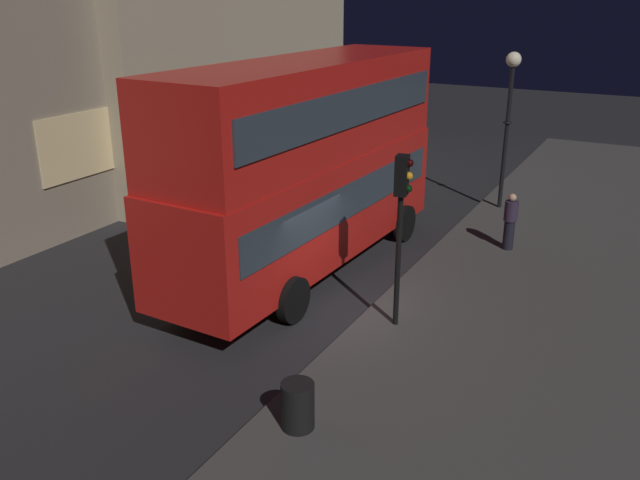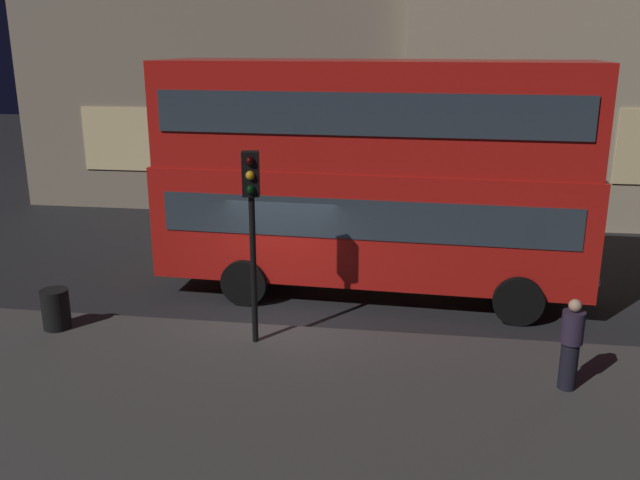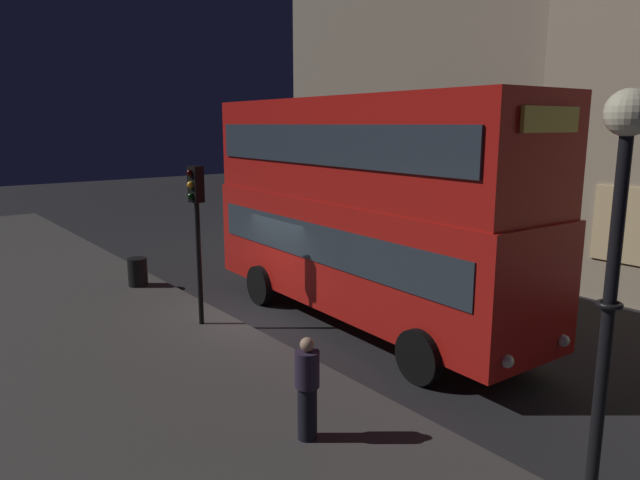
{
  "view_description": "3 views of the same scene",
  "coord_description": "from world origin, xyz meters",
  "px_view_note": "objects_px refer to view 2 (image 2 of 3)",
  "views": [
    {
      "loc": [
        -12.68,
        -6.27,
        7.14
      ],
      "look_at": [
        0.43,
        0.81,
        1.55
      ],
      "focal_mm": 37.62,
      "sensor_mm": 36.0,
      "label": 1
    },
    {
      "loc": [
        3.01,
        -13.59,
        5.93
      ],
      "look_at": [
        0.95,
        0.32,
        1.79
      ],
      "focal_mm": 37.96,
      "sensor_mm": 36.0,
      "label": 2
    },
    {
      "loc": [
        12.34,
        -7.37,
        4.92
      ],
      "look_at": [
        0.94,
        1.45,
        2.03
      ],
      "focal_mm": 32.49,
      "sensor_mm": 36.0,
      "label": 3
    }
  ],
  "objects_px": {
    "litter_bin": "(56,309)",
    "pedestrian": "(571,344)",
    "traffic_light_near_kerb": "(252,208)",
    "double_decker_bus": "(371,169)"
  },
  "relations": [
    {
      "from": "litter_bin",
      "to": "pedestrian",
      "type": "bearing_deg",
      "value": -6.26
    },
    {
      "from": "traffic_light_near_kerb",
      "to": "litter_bin",
      "type": "bearing_deg",
      "value": 169.66
    },
    {
      "from": "traffic_light_near_kerb",
      "to": "pedestrian",
      "type": "xyz_separation_m",
      "value": [
        5.82,
        -1.06,
        -1.93
      ]
    },
    {
      "from": "traffic_light_near_kerb",
      "to": "litter_bin",
      "type": "height_order",
      "value": "traffic_light_near_kerb"
    },
    {
      "from": "traffic_light_near_kerb",
      "to": "double_decker_bus",
      "type": "bearing_deg",
      "value": 49.7
    },
    {
      "from": "pedestrian",
      "to": "litter_bin",
      "type": "xyz_separation_m",
      "value": [
        -10.11,
        1.11,
        -0.42
      ]
    },
    {
      "from": "traffic_light_near_kerb",
      "to": "litter_bin",
      "type": "distance_m",
      "value": 4.89
    },
    {
      "from": "double_decker_bus",
      "to": "litter_bin",
      "type": "xyz_separation_m",
      "value": [
        -6.31,
        -3.37,
        -2.53
      ]
    },
    {
      "from": "traffic_light_near_kerb",
      "to": "pedestrian",
      "type": "distance_m",
      "value": 6.22
    },
    {
      "from": "pedestrian",
      "to": "litter_bin",
      "type": "relative_size",
      "value": 1.94
    }
  ]
}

